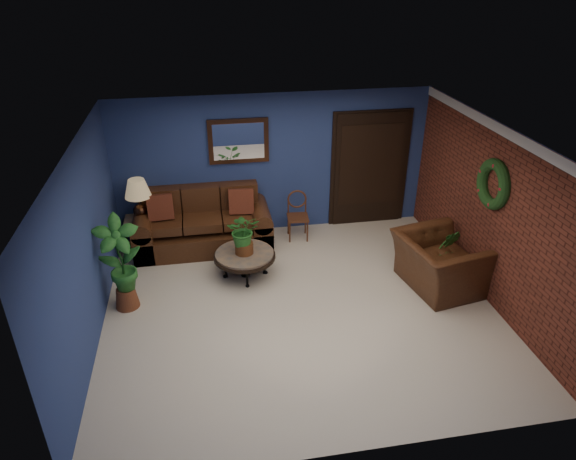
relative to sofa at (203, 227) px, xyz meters
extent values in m
plane|color=beige|center=(1.30, -2.09, -0.34)|extent=(5.50, 5.50, 0.00)
cube|color=navy|center=(1.30, 0.41, 0.91)|extent=(5.50, 0.04, 2.50)
cube|color=navy|center=(-1.45, -2.09, 0.91)|extent=(0.04, 5.00, 2.50)
cube|color=maroon|center=(4.05, -2.09, 0.91)|extent=(0.04, 5.00, 2.50)
cube|color=white|center=(1.30, -2.09, 2.16)|extent=(5.50, 5.00, 0.02)
cube|color=white|center=(4.02, -2.09, 2.09)|extent=(0.03, 5.00, 0.14)
cube|color=#3C2013|center=(0.70, 0.37, 1.38)|extent=(1.02, 0.06, 0.77)
cube|color=black|center=(3.05, 0.38, 0.71)|extent=(1.44, 0.06, 2.18)
torus|color=black|center=(3.99, -2.04, 1.36)|extent=(0.16, 0.72, 0.72)
cube|color=#472614|center=(0.00, -0.09, -0.15)|extent=(2.29, 0.99, 0.38)
cube|color=#472614|center=(0.00, 0.27, 0.19)|extent=(1.96, 0.27, 0.94)
cube|color=#472614|center=(-0.65, -0.15, 0.20)|extent=(0.63, 0.68, 0.15)
cube|color=#472614|center=(0.00, -0.15, 0.20)|extent=(0.63, 0.68, 0.15)
cube|color=#472614|center=(0.65, -0.15, 0.20)|extent=(0.63, 0.68, 0.15)
cube|color=#472614|center=(-0.98, -0.09, -0.08)|extent=(0.33, 0.99, 0.52)
cube|color=#472614|center=(0.98, -0.09, -0.08)|extent=(0.33, 0.99, 0.52)
cube|color=#5F2417|center=(-0.67, -0.11, 0.49)|extent=(0.42, 0.13, 0.42)
cube|color=#5F2417|center=(0.67, -0.11, 0.49)|extent=(0.42, 0.13, 0.42)
cylinder|color=#4A4540|center=(0.61, -1.11, 0.05)|extent=(0.91, 0.91, 0.05)
cylinder|color=black|center=(0.61, -1.11, 0.01)|extent=(0.96, 0.96, 0.05)
cylinder|color=black|center=(0.61, -1.11, -0.16)|extent=(0.14, 0.14, 0.36)
cube|color=#4A4540|center=(-1.00, -0.04, 0.21)|extent=(0.59, 0.59, 0.05)
cube|color=black|center=(-1.00, -0.04, 0.17)|extent=(0.63, 0.63, 0.04)
cube|color=black|center=(-1.00, -0.04, -0.22)|extent=(0.53, 0.53, 0.03)
cylinder|color=black|center=(-1.25, -0.29, -0.06)|extent=(0.03, 0.03, 0.55)
cylinder|color=black|center=(-0.75, -0.29, -0.06)|extent=(0.03, 0.03, 0.55)
cylinder|color=black|center=(-1.25, 0.21, -0.06)|extent=(0.03, 0.03, 0.55)
cylinder|color=black|center=(-0.75, 0.21, -0.06)|extent=(0.03, 0.03, 0.55)
cylinder|color=#3C2013|center=(-1.00, -0.04, 0.26)|extent=(0.26, 0.26, 0.05)
sphere|color=#3C2013|center=(-1.00, -0.04, 0.39)|extent=(0.24, 0.24, 0.24)
cylinder|color=#3C2013|center=(-1.00, -0.04, 0.58)|extent=(0.03, 0.03, 0.30)
cone|color=#A1875C|center=(-1.00, -0.04, 0.80)|extent=(0.43, 0.43, 0.30)
cube|color=#512C17|center=(1.65, -0.04, 0.06)|extent=(0.40, 0.40, 0.04)
torus|color=#512C17|center=(1.67, 0.13, 0.35)|extent=(0.34, 0.06, 0.34)
cylinder|color=#512C17|center=(1.49, -0.18, -0.15)|extent=(0.03, 0.03, 0.38)
cylinder|color=#512C17|center=(1.80, -0.20, -0.15)|extent=(0.03, 0.03, 0.38)
cylinder|color=#512C17|center=(1.51, 0.13, -0.15)|extent=(0.03, 0.03, 0.38)
cylinder|color=#512C17|center=(1.82, 0.10, -0.15)|extent=(0.03, 0.03, 0.38)
imported|color=#472614|center=(3.45, -1.90, 0.06)|extent=(1.28, 1.41, 0.81)
cylinder|color=#5D2D17|center=(0.61, -1.11, 0.16)|extent=(0.28, 0.28, 0.18)
imported|color=#1A551C|center=(0.61, -1.11, 0.48)|extent=(0.51, 0.44, 0.54)
cylinder|color=#5D2D17|center=(3.65, -1.66, -0.24)|extent=(0.26, 0.26, 0.20)
imported|color=#1A551C|center=(3.65, -1.66, 0.16)|extent=(0.46, 0.41, 0.69)
cylinder|color=brown|center=(-1.15, -1.63, -0.19)|extent=(0.34, 0.34, 0.30)
imported|color=#1A551C|center=(-1.15, -1.63, 0.50)|extent=(0.69, 0.53, 1.17)
camera|label=1|loc=(0.09, -7.96, 4.11)|focal=32.00mm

